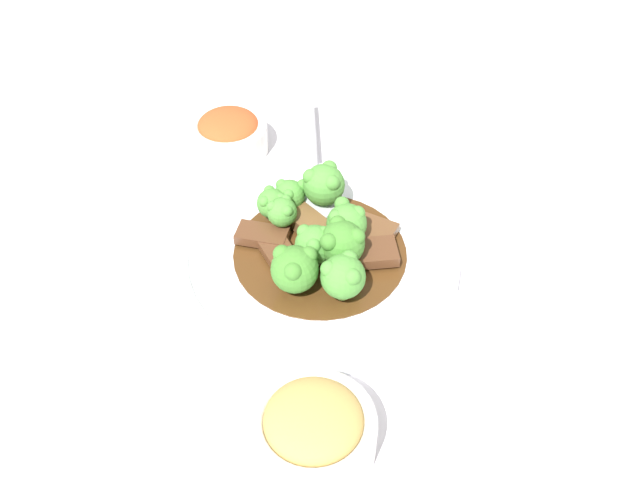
{
  "coord_description": "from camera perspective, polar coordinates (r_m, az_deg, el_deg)",
  "views": [
    {
      "loc": [
        -0.54,
        0.15,
        0.59
      ],
      "look_at": [
        0.0,
        0.0,
        0.03
      ],
      "focal_mm": 42.0,
      "sensor_mm": 36.0,
      "label": 1
    }
  ],
  "objects": [
    {
      "name": "broccoli_floret_2",
      "position": [
        0.73,
        1.77,
        -2.74
      ],
      "size": [
        0.05,
        0.05,
        0.05
      ],
      "color": "#7FA84C",
      "rests_on": "main_plate"
    },
    {
      "name": "side_bowl_kimchi",
      "position": [
        0.95,
        -6.95,
        8.07
      ],
      "size": [
        0.1,
        0.1,
        0.05
      ],
      "color": "white",
      "rests_on": "ground_plane"
    },
    {
      "name": "broccoli_floret_1",
      "position": [
        0.83,
        -2.33,
        3.5
      ],
      "size": [
        0.03,
        0.03,
        0.04
      ],
      "color": "#7FA84C",
      "rests_on": "main_plate"
    },
    {
      "name": "serving_spoon",
      "position": [
        0.86,
        -0.26,
        3.9
      ],
      "size": [
        0.24,
        0.08,
        0.01
      ],
      "color": "#B7B7BC",
      "rests_on": "main_plate"
    },
    {
      "name": "ground_plane",
      "position": [
        0.81,
        0.0,
        -1.7
      ],
      "size": [
        4.0,
        4.0,
        0.0
      ],
      "primitive_type": "plane",
      "color": "silver"
    },
    {
      "name": "broccoli_floret_0",
      "position": [
        0.78,
        1.95,
        1.53
      ],
      "size": [
        0.04,
        0.04,
        0.05
      ],
      "color": "#7FA84C",
      "rests_on": "main_plate"
    },
    {
      "name": "broccoli_floret_8",
      "position": [
        0.8,
        -2.91,
        2.16
      ],
      "size": [
        0.03,
        0.03,
        0.04
      ],
      "color": "#7FA84C",
      "rests_on": "main_plate"
    },
    {
      "name": "broccoli_floret_7",
      "position": [
        0.74,
        -1.94,
        -2.17
      ],
      "size": [
        0.05,
        0.05,
        0.05
      ],
      "color": "#8EB756",
      "rests_on": "main_plate"
    },
    {
      "name": "main_plate",
      "position": [
        0.81,
        0.0,
        -1.21
      ],
      "size": [
        0.3,
        0.3,
        0.02
      ],
      "color": "white",
      "rests_on": "ground_plane"
    },
    {
      "name": "beef_strip_1",
      "position": [
        0.82,
        -1.05,
        1.42
      ],
      "size": [
        0.06,
        0.05,
        0.02
      ],
      "color": "brown",
      "rests_on": "main_plate"
    },
    {
      "name": "broccoli_floret_3",
      "position": [
        0.76,
        1.66,
        -0.19
      ],
      "size": [
        0.05,
        0.05,
        0.06
      ],
      "color": "#7FA84C",
      "rests_on": "main_plate"
    },
    {
      "name": "beef_strip_0",
      "position": [
        0.81,
        3.67,
        0.81
      ],
      "size": [
        0.07,
        0.07,
        0.01
      ],
      "color": "brown",
      "rests_on": "main_plate"
    },
    {
      "name": "beef_strip_2",
      "position": [
        0.79,
        3.87,
        -0.98
      ],
      "size": [
        0.04,
        0.06,
        0.01
      ],
      "color": "#56331E",
      "rests_on": "main_plate"
    },
    {
      "name": "broccoli_floret_6",
      "position": [
        0.82,
        -3.69,
        2.85
      ],
      "size": [
        0.03,
        0.03,
        0.04
      ],
      "color": "#8EB756",
      "rests_on": "main_plate"
    },
    {
      "name": "broccoli_floret_5",
      "position": [
        0.82,
        0.3,
        4.27
      ],
      "size": [
        0.05,
        0.05,
        0.06
      ],
      "color": "#7FA84C",
      "rests_on": "main_plate"
    },
    {
      "name": "sauce_dish",
      "position": [
        0.84,
        15.65,
        -1.13
      ],
      "size": [
        0.07,
        0.07,
        0.01
      ],
      "color": "white",
      "rests_on": "ground_plane"
    },
    {
      "name": "beef_strip_3",
      "position": [
        0.81,
        -4.43,
        0.35
      ],
      "size": [
        0.05,
        0.06,
        0.01
      ],
      "color": "#56331E",
      "rests_on": "main_plate"
    },
    {
      "name": "broccoli_floret_4",
      "position": [
        0.77,
        -0.41,
        -0.31
      ],
      "size": [
        0.04,
        0.04,
        0.05
      ],
      "color": "#7FA84C",
      "rests_on": "main_plate"
    },
    {
      "name": "beef_strip_4",
      "position": [
        0.79,
        -3.01,
        -1.29
      ],
      "size": [
        0.06,
        0.04,
        0.01
      ],
      "color": "#56331E",
      "rests_on": "main_plate"
    },
    {
      "name": "side_bowl_appetizer",
      "position": [
        0.65,
        -0.5,
        -14.27
      ],
      "size": [
        0.11,
        0.11,
        0.06
      ],
      "color": "white",
      "rests_on": "ground_plane"
    }
  ]
}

